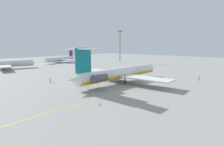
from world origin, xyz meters
The scene contains 10 objects.
ground centered at (0.00, 0.00, 0.00)m, with size 330.66×330.66×0.00m, color gray.
main_jetliner centered at (-5.05, 10.02, 3.43)m, with size 43.16×38.30×12.57m.
airliner_far_left centered at (-17.21, 80.96, 2.80)m, with size 31.51×31.49×9.52m.
airliner_mid_left centered at (23.69, 90.35, 2.61)m, with size 29.61×29.48×8.88m.
ground_crew_near_nose centered at (18.67, 29.08, 1.08)m, with size 0.27×0.38×1.71m.
ground_crew_near_tail centered at (18.01, -10.81, 1.06)m, with size 0.42×0.27×1.67m.
ground_crew_portside centered at (-20.95, 28.32, 1.12)m, with size 0.43×0.28×1.77m.
safety_cone_nose centered at (-26.79, -2.05, 0.28)m, with size 0.40×0.40×0.55m, color #EA590F.
taxiway_centreline centered at (-3.84, 1.52, 0.00)m, with size 102.08×0.36×0.01m, color gold.
light_mast centered at (60.81, 61.03, 13.44)m, with size 4.00×0.70×24.47m.
Camera 1 is at (-54.43, -29.52, 13.41)m, focal length 28.90 mm.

